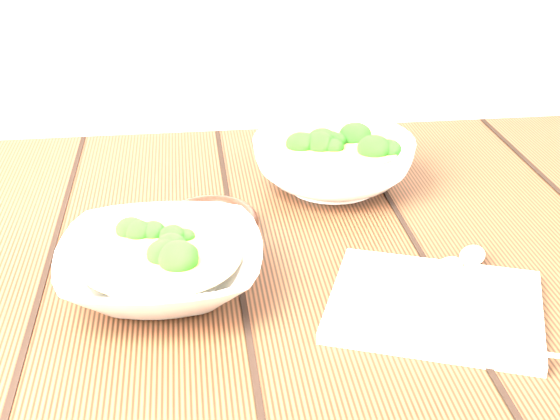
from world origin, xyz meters
The scene contains 7 objects.
table centered at (0.00, 0.00, 0.63)m, with size 1.20×0.80×0.75m.
soup_bowl_front centered at (-0.10, -0.05, 0.78)m, with size 0.21×0.21×0.06m.
soup_bowl_back centered at (0.12, 0.18, 0.79)m, with size 0.25×0.25×0.07m.
trivet centered at (-0.04, 0.07, 0.76)m, with size 0.11×0.11×0.03m, color black.
napkin centered at (0.16, -0.12, 0.76)m, with size 0.20×0.16×0.01m, color beige.
spoon_left centered at (0.17, -0.09, 0.76)m, with size 0.11×0.14×0.01m.
spoon_right centered at (0.21, -0.07, 0.76)m, with size 0.10×0.15×0.01m.
Camera 1 is at (-0.07, -0.73, 1.17)m, focal length 50.00 mm.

